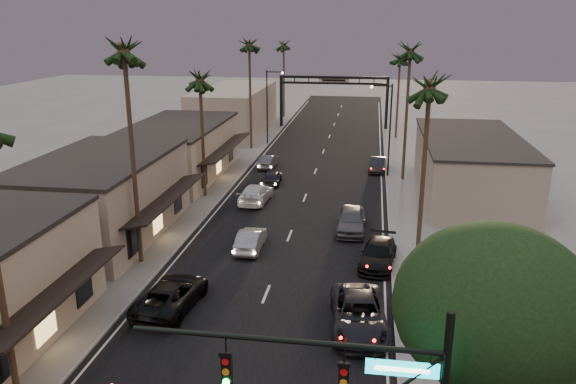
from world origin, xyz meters
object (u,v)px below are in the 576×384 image
(palm_lb, at_px, (123,45))
(oncoming_silver, at_px, (251,239))
(streetlight_right, at_px, (387,123))
(palm_lc, at_px, (200,74))
(palm_rc, at_px, (400,56))
(palm_ld, at_px, (249,41))
(arch, at_px, (334,89))
(curbside_black, at_px, (378,254))
(oncoming_pickup, at_px, (171,294))
(palm_rb, at_px, (411,47))
(curbside_near, at_px, (359,314))
(palm_ra, at_px, (430,81))
(streetlight_left, at_px, (269,101))
(corner_tree, at_px, (494,314))
(palm_far, at_px, (284,42))

(palm_lb, distance_m, oncoming_silver, 14.56)
(streetlight_right, height_order, oncoming_silver, streetlight_right)
(palm_lc, height_order, palm_rc, same)
(palm_ld, height_order, palm_rc, palm_ld)
(streetlight_right, distance_m, palm_lc, 18.66)
(arch, height_order, curbside_black, arch)
(oncoming_pickup, bearing_deg, palm_rb, -110.96)
(palm_rc, relative_size, oncoming_pickup, 2.18)
(arch, height_order, oncoming_pickup, arch)
(curbside_near, bearing_deg, palm_ra, 61.75)
(oncoming_pickup, relative_size, oncoming_silver, 1.31)
(palm_lb, xyz_separation_m, palm_ra, (17.20, 2.00, -1.94))
(oncoming_silver, bearing_deg, streetlight_right, -115.52)
(arch, height_order, palm_lc, palm_lc)
(streetlight_left, xyz_separation_m, palm_lc, (-1.68, -22.00, 5.14))
(corner_tree, relative_size, streetlight_right, 0.98)
(palm_rb, relative_size, curbside_black, 2.84)
(palm_lb, relative_size, palm_rb, 1.07)
(streetlight_right, bearing_deg, curbside_black, -91.96)
(arch, relative_size, palm_lb, 1.00)
(palm_lc, relative_size, palm_rb, 0.86)
(palm_ld, relative_size, curbside_black, 2.84)
(palm_ra, bearing_deg, palm_ld, 119.02)
(palm_ld, height_order, curbside_near, palm_ld)
(arch, height_order, palm_ld, palm_ld)
(corner_tree, bearing_deg, palm_lc, 122.34)
(palm_lb, bearing_deg, palm_rb, 51.98)
(palm_lc, bearing_deg, palm_far, 89.59)
(streetlight_left, distance_m, oncoming_silver, 33.47)
(oncoming_pickup, bearing_deg, palm_ra, -146.33)
(arch, relative_size, palm_ra, 1.15)
(arch, bearing_deg, streetlight_left, -119.97)
(oncoming_pickup, bearing_deg, palm_ld, -79.14)
(palm_lb, bearing_deg, curbside_near, -23.31)
(palm_ld, bearing_deg, curbside_near, -70.46)
(palm_ra, height_order, curbside_near, palm_ra)
(oncoming_silver, relative_size, curbside_black, 0.85)
(corner_tree, bearing_deg, palm_rc, 90.89)
(palm_ld, distance_m, palm_ra, 35.47)
(oncoming_silver, distance_m, curbside_black, 8.50)
(streetlight_right, xyz_separation_m, oncoming_pickup, (-11.61, -28.26, -4.55))
(corner_tree, bearing_deg, palm_lb, 141.17)
(curbside_near, xyz_separation_m, curbside_black, (0.97, 7.90, -0.09))
(palm_rb, xyz_separation_m, palm_far, (-16.90, 34.00, -0.97))
(palm_far, bearing_deg, corner_tree, -75.86)
(streetlight_left, xyz_separation_m, oncoming_silver, (4.71, -32.81, -4.63))
(palm_ld, height_order, oncoming_silver, palm_ld)
(curbside_near, bearing_deg, palm_rc, 80.69)
(arch, height_order, oncoming_silver, arch)
(palm_lb, height_order, palm_ld, palm_lb)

